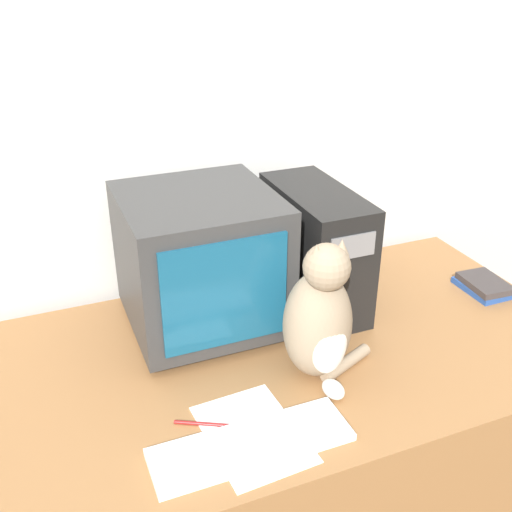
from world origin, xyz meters
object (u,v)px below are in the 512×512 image
book_stack (484,285)px  keyboard (251,444)px  computer_tower (315,248)px  pen (202,424)px  cat (321,319)px  crt_monitor (201,261)px

book_stack → keyboard: bearing=-159.5°
computer_tower → pen: 0.68m
computer_tower → cat: cat is taller
pen → crt_monitor: bearing=71.8°
computer_tower → keyboard: size_ratio=0.94×
keyboard → pen: (-0.08, 0.11, -0.01)m
cat → computer_tower: bearing=65.4°
keyboard → pen: size_ratio=3.82×
crt_monitor → pen: size_ratio=3.62×
crt_monitor → cat: (0.21, -0.35, -0.04)m
crt_monitor → pen: bearing=-108.2°
crt_monitor → keyboard: size_ratio=0.95×
crt_monitor → computer_tower: crt_monitor is taller
computer_tower → keyboard: 0.70m
keyboard → computer_tower: bearing=51.3°
pen → book_stack: bearing=13.5°
computer_tower → cat: size_ratio=1.09×
cat → book_stack: (0.72, 0.19, -0.15)m
computer_tower → keyboard: (-0.42, -0.53, -0.18)m
computer_tower → keyboard: computer_tower is taller
computer_tower → crt_monitor: bearing=178.7°
crt_monitor → pen: crt_monitor is taller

